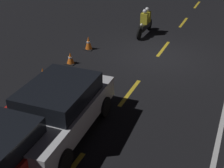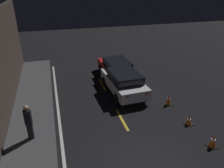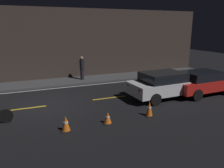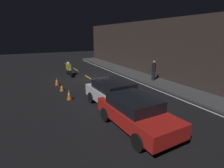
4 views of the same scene
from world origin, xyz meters
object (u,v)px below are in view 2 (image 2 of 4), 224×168
object	(u,v)px
taxi_red	(116,68)
traffic_cone_mid	(189,120)
sedan_white	(124,81)
pedestrian	(29,122)
traffic_cone_near	(213,141)
traffic_cone_far	(169,100)

from	to	relation	value
taxi_red	traffic_cone_mid	size ratio (longest dim) A/B	8.22
sedan_white	pedestrian	size ratio (longest dim) A/B	2.49
traffic_cone_near	traffic_cone_mid	bearing A→B (deg)	1.20
taxi_red	traffic_cone_mid	bearing A→B (deg)	-167.23
taxi_red	traffic_cone_far	world-z (taller)	taxi_red
traffic_cone_mid	traffic_cone_far	xyz separation A→B (m)	(2.03, 0.05, 0.10)
sedan_white	pedestrian	distance (m)	6.53
traffic_cone_near	traffic_cone_mid	distance (m)	1.75
traffic_cone_mid	pedestrian	distance (m)	7.78
traffic_cone_near	traffic_cone_far	distance (m)	3.78
taxi_red	traffic_cone_far	xyz separation A→B (m)	(-4.73, -1.77, -0.41)
taxi_red	traffic_cone_near	bearing A→B (deg)	-169.97
taxi_red	traffic_cone_mid	xyz separation A→B (m)	(-6.76, -1.82, -0.51)
traffic_cone_near	pedestrian	xyz separation A→B (m)	(2.64, 7.72, 0.71)
traffic_cone_mid	traffic_cone_far	bearing A→B (deg)	1.28
traffic_cone_near	traffic_cone_mid	size ratio (longest dim) A/B	1.24
traffic_cone_near	pedestrian	distance (m)	8.19
taxi_red	pedestrian	world-z (taller)	pedestrian
traffic_cone_near	traffic_cone_far	xyz separation A→B (m)	(3.78, 0.08, 0.04)
sedan_white	traffic_cone_mid	size ratio (longest dim) A/B	8.47
traffic_cone_near	sedan_white	bearing A→B (deg)	19.48
traffic_cone_mid	taxi_red	bearing A→B (deg)	15.03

